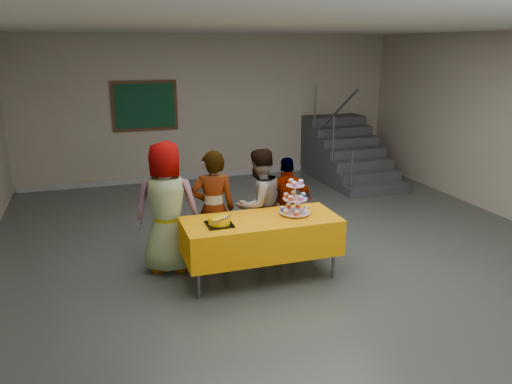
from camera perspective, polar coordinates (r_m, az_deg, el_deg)
room_shell at (r=5.90m, az=6.16°, el=10.12°), size 10.00×10.04×3.02m
bake_table at (r=6.06m, az=0.59°, el=-5.00°), size 1.88×0.78×0.77m
cupcake_stand at (r=6.11m, az=4.48°, el=-1.10°), size 0.38×0.38×0.44m
bear_cake at (r=5.78m, az=-4.23°, el=-3.24°), size 0.32×0.36×0.12m
schoolchild_a at (r=6.28m, az=-10.16°, el=-1.77°), size 0.94×0.74×1.67m
schoolchild_b at (r=6.36m, az=-4.89°, el=-1.99°), size 0.60×0.43×1.53m
schoolchild_c at (r=6.60m, az=0.34°, el=-1.41°), size 0.89×0.80×1.49m
schoolchild_d at (r=6.86m, az=3.61°, el=-1.47°), size 0.83×0.51×1.33m
staircase at (r=10.98m, az=10.03°, el=4.19°), size 1.30×2.40×2.04m
noticeboard at (r=10.41m, az=-12.58°, el=9.59°), size 1.30×0.05×1.00m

